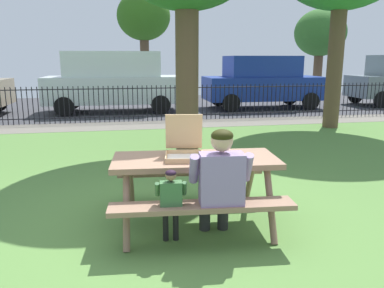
# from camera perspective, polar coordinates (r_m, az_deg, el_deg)

# --- Properties ---
(ground) EXTENTS (28.00, 11.42, 0.02)m
(ground) POSITION_cam_1_polar(r_m,az_deg,el_deg) (6.00, -5.33, -5.28)
(ground) COLOR #55813B
(cobblestone_walkway) EXTENTS (28.00, 1.40, 0.01)m
(cobblestone_walkway) POSITION_cam_1_polar(r_m,az_deg,el_deg) (10.86, -7.86, 2.78)
(cobblestone_walkway) COLOR slate
(street_asphalt) EXTENTS (28.00, 8.00, 0.01)m
(street_asphalt) POSITION_cam_1_polar(r_m,az_deg,el_deg) (15.51, -8.77, 5.67)
(street_asphalt) COLOR #38383D
(picnic_table_foreground) EXTENTS (1.91, 1.62, 0.79)m
(picnic_table_foreground) POSITION_cam_1_polar(r_m,az_deg,el_deg) (4.22, 0.49, -4.32)
(picnic_table_foreground) COLOR #906B54
(picnic_table_foreground) RESTS_ON ground
(pizza_box_open) EXTENTS (0.48, 0.53, 0.46)m
(pizza_box_open) POSITION_cam_1_polar(r_m,az_deg,el_deg) (4.17, -1.18, -0.50)
(pizza_box_open) COLOR tan
(pizza_box_open) RESTS_ON picnic_table_foreground
(pizza_slice_on_table) EXTENTS (0.27, 0.28, 0.02)m
(pizza_slice_on_table) POSITION_cam_1_polar(r_m,az_deg,el_deg) (4.26, 4.33, -1.70)
(pizza_slice_on_table) COLOR #E8BE53
(pizza_slice_on_table) RESTS_ON picnic_table_foreground
(adult_at_table) EXTENTS (0.62, 0.61, 1.19)m
(adult_at_table) POSITION_cam_1_polar(r_m,az_deg,el_deg) (3.76, 4.17, -5.56)
(adult_at_table) COLOR #272727
(adult_at_table) RESTS_ON ground
(child_at_table) EXTENTS (0.31, 0.30, 0.81)m
(child_at_table) POSITION_cam_1_polar(r_m,az_deg,el_deg) (3.73, -3.20, -8.29)
(child_at_table) COLOR black
(child_at_table) RESTS_ON ground
(iron_fence_streetside) EXTENTS (23.98, 0.03, 1.07)m
(iron_fence_streetside) POSITION_cam_1_polar(r_m,az_deg,el_deg) (11.48, -8.12, 6.06)
(iron_fence_streetside) COLOR black
(iron_fence_streetside) RESTS_ON ground
(parked_car_center) EXTENTS (4.63, 2.01, 2.08)m
(parked_car_center) POSITION_cam_1_polar(r_m,az_deg,el_deg) (13.72, -11.71, 9.30)
(parked_car_center) COLOR silver
(parked_car_center) RESTS_ON ground
(parked_car_right) EXTENTS (4.41, 1.94, 1.94)m
(parked_car_right) POSITION_cam_1_polar(r_m,az_deg,el_deg) (14.71, 10.56, 9.19)
(parked_car_right) COLOR navy
(parked_car_right) RESTS_ON ground
(far_tree_midleft) EXTENTS (2.77, 2.77, 5.26)m
(far_tree_midleft) POSITION_cam_1_polar(r_m,az_deg,el_deg) (21.01, -7.25, 18.25)
(far_tree_midleft) COLOR brown
(far_tree_midleft) RESTS_ON ground
(far_tree_center) EXTENTS (2.91, 2.91, 4.61)m
(far_tree_center) POSITION_cam_1_polar(r_m,az_deg,el_deg) (23.81, 18.65, 15.38)
(far_tree_center) COLOR brown
(far_tree_center) RESTS_ON ground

